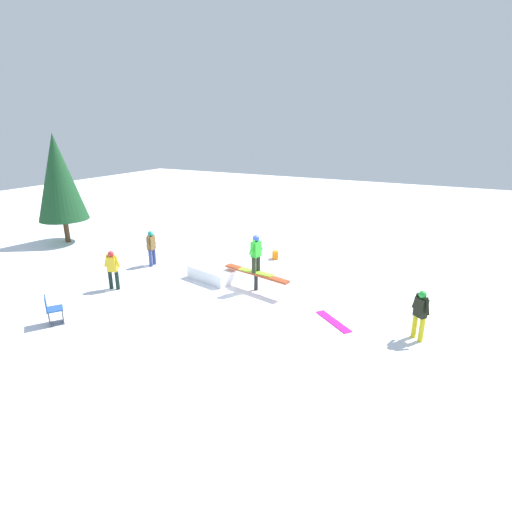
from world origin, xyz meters
TOP-DOWN VIEW (x-y plane):
  - ground_plane at (0.00, 0.00)m, footprint 60.00×60.00m
  - rail_feature at (0.00, 0.00)m, footprint 2.70×0.85m
  - snow_kicker_ramp at (-1.84, 0.40)m, footprint 2.08×1.85m
  - main_rider_on_rail at (0.00, 0.00)m, footprint 1.35×0.80m
  - bystander_yellow at (-4.47, -2.25)m, footprint 0.61×0.29m
  - bystander_brown at (-4.98, 0.31)m, footprint 0.26×0.65m
  - bystander_black at (5.43, -0.97)m, footprint 0.51×0.43m
  - loose_snowboard_magenta at (3.13, -1.06)m, footprint 1.34×1.14m
  - folding_chair at (-4.06, -4.95)m, footprint 0.61×0.61m
  - backpack_on_snow at (-0.85, 3.40)m, footprint 0.35×0.37m
  - pine_tree_near at (-11.05, 1.02)m, footprint 2.28×2.28m

SIDE VIEW (x-z plane):
  - ground_plane at x=0.00m, z-range 0.00..0.00m
  - loose_snowboard_magenta at x=3.13m, z-range 0.00..0.02m
  - backpack_on_snow at x=-0.85m, z-range 0.00..0.34m
  - snow_kicker_ramp at x=-1.84m, z-range 0.00..0.47m
  - folding_chair at x=-4.06m, z-range -0.03..0.85m
  - rail_feature at x=0.00m, z-range 0.24..0.89m
  - bystander_yellow at x=-4.47m, z-range 0.09..1.49m
  - bystander_black at x=5.43m, z-range 0.09..1.50m
  - bystander_brown at x=-4.98m, z-range 0.09..1.55m
  - main_rider_on_rail at x=0.00m, z-range 0.66..2.00m
  - pine_tree_near at x=-11.05m, z-range 0.56..5.75m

